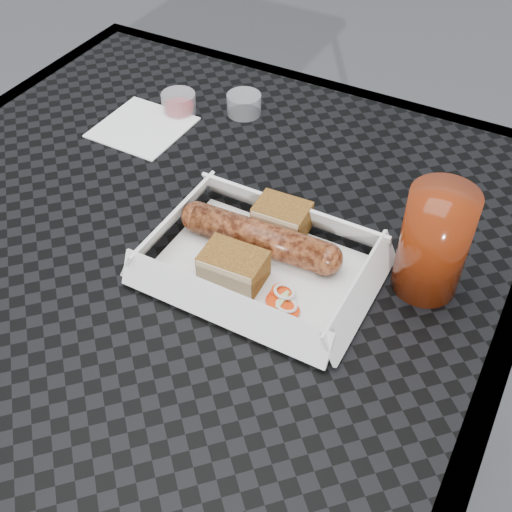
{
  "coord_description": "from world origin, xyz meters",
  "views": [
    {
      "loc": [
        0.36,
        -0.46,
        1.26
      ],
      "look_at": [
        0.12,
        -0.03,
        0.78
      ],
      "focal_mm": 45.0,
      "sensor_mm": 36.0,
      "label": 1
    }
  ],
  "objects": [
    {
      "name": "ground",
      "position": [
        0.0,
        0.0,
        0.0
      ],
      "size": [
        60.0,
        60.0,
        0.0
      ],
      "primitive_type": "plane",
      "color": "#4F4F51",
      "rests_on": "ground"
    },
    {
      "name": "condiment_cup_empty",
      "position": [
        -0.05,
        0.25,
        0.76
      ],
      "size": [
        0.05,
        0.05,
        0.03
      ],
      "primitive_type": "cylinder",
      "color": "silver",
      "rests_on": "patio_table"
    },
    {
      "name": "bread_near",
      "position": [
        0.12,
        0.05,
        0.77
      ],
      "size": [
        0.06,
        0.05,
        0.04
      ],
      "primitive_type": "cube",
      "rotation": [
        0.0,
        0.0,
        0.05
      ],
      "color": "brown",
      "rests_on": "food_tray"
    },
    {
      "name": "patio_table",
      "position": [
        0.0,
        0.0,
        0.67
      ],
      "size": [
        0.8,
        0.8,
        0.74
      ],
      "color": "black",
      "rests_on": "ground"
    },
    {
      "name": "condiment_cup_sauce",
      "position": [
        -0.13,
        0.21,
        0.76
      ],
      "size": [
        0.05,
        0.05,
        0.03
      ],
      "primitive_type": "cylinder",
      "color": "maroon",
      "rests_on": "patio_table"
    },
    {
      "name": "drink_glass",
      "position": [
        0.29,
        0.05,
        0.81
      ],
      "size": [
        0.07,
        0.07,
        0.13
      ],
      "primitive_type": "cylinder",
      "color": "#621D08",
      "rests_on": "patio_table"
    },
    {
      "name": "food_tray",
      "position": [
        0.12,
        -0.02,
        0.75
      ],
      "size": [
        0.22,
        0.15,
        0.0
      ],
      "primitive_type": "cube",
      "color": "white",
      "rests_on": "patio_table"
    },
    {
      "name": "napkin",
      "position": [
        -0.16,
        0.15,
        0.75
      ],
      "size": [
        0.12,
        0.12,
        0.0
      ],
      "primitive_type": "cube",
      "rotation": [
        0.0,
        0.0,
        -0.01
      ],
      "color": "white",
      "rests_on": "patio_table"
    },
    {
      "name": "bread_far",
      "position": [
        0.11,
        -0.05,
        0.77
      ],
      "size": [
        0.07,
        0.05,
        0.03
      ],
      "primitive_type": "cube",
      "rotation": [
        0.0,
        0.0,
        0.05
      ],
      "color": "brown",
      "rests_on": "food_tray"
    },
    {
      "name": "veg_garnish",
      "position": [
        0.17,
        -0.05,
        0.75
      ],
      "size": [
        0.03,
        0.03,
        0.0
      ],
      "color": "red",
      "rests_on": "food_tray"
    },
    {
      "name": "bratwurst",
      "position": [
        0.11,
        0.01,
        0.77
      ],
      "size": [
        0.2,
        0.05,
        0.04
      ],
      "rotation": [
        0.0,
        0.0,
        0.05
      ],
      "color": "brown",
      "rests_on": "food_tray"
    }
  ]
}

